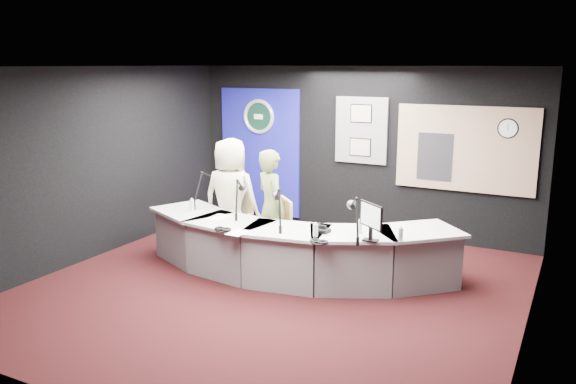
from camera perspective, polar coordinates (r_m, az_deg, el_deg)
The scene contains 33 objects.
ground at distance 7.53m, azimuth -1.47°, elevation -9.54°, with size 6.00×6.00×0.00m, color black.
ceiling at distance 6.98m, azimuth -1.60°, elevation 12.28°, with size 6.00×6.00×0.02m, color silver.
wall_back at distance 9.82m, azimuth 6.97°, elevation 4.07°, with size 6.00×0.02×2.80m, color black.
wall_front at distance 4.81m, azimuth -19.14°, elevation -5.48°, with size 6.00×0.02×2.80m, color black.
wall_left at distance 8.95m, azimuth -18.63°, elevation 2.68°, with size 0.02×6.00×2.80m, color black.
wall_right at distance 6.29m, azimuth 23.19°, elevation -1.65°, with size 0.02×6.00×2.80m, color black.
broadcast_desk at distance 7.88m, azimuth 0.13°, elevation -5.61°, with size 4.50×1.90×0.75m, color #B1B4B6, non-canonical shape.
backdrop_panel at distance 10.62m, azimuth -2.77°, elevation 3.96°, with size 1.60×0.05×2.30m, color navy.
agency_seal at distance 10.51m, azimuth -2.92°, elevation 7.44°, with size 0.63×0.63×0.07m, color silver.
seal_center at distance 10.51m, azimuth -2.90°, elevation 7.44°, with size 0.48×0.48×0.01m, color black.
pinboard at distance 9.73m, azimuth 7.24°, elevation 6.06°, with size 0.90×0.04×1.10m, color slate.
framed_photo_upper at distance 9.68m, azimuth 7.22°, elevation 7.69°, with size 0.34×0.02×0.27m, color gray.
framed_photo_lower at distance 9.74m, azimuth 7.13°, elevation 4.41°, with size 0.34×0.02×0.27m, color gray.
booth_window_frame at distance 9.31m, azimuth 17.09°, elevation 4.08°, with size 2.12×0.06×1.32m, color tan.
booth_glow at distance 9.30m, azimuth 17.07°, elevation 4.07°, with size 2.00×0.02×1.20m, color beige.
equipment_rack at distance 9.39m, azimuth 14.30°, elevation 3.39°, with size 0.55×0.02×0.75m, color black.
wall_clock at distance 9.16m, azimuth 20.90°, elevation 5.89°, with size 0.28×0.28×0.01m, color white.
armchair_left at distance 8.69m, azimuth -5.62°, elevation -3.08°, with size 0.56×0.56×1.00m, color #AB854E, non-canonical shape.
armchair_right at distance 8.26m, azimuth -1.64°, elevation -4.32°, with size 0.49×0.49×0.87m, color #AB854E, non-canonical shape.
draped_jacket at distance 8.89m, azimuth -5.03°, elevation -1.92°, with size 0.50×0.10×0.70m, color #696559.
person_man at distance 8.59m, azimuth -5.68°, elevation -0.58°, with size 0.87×0.57×1.78m, color beige.
person_woman at distance 8.16m, azimuth -1.66°, elevation -1.61°, with size 0.61×0.40×1.68m, color olive.
computer_monitor at distance 6.94m, azimuth 8.22°, elevation -2.29°, with size 0.48×0.03×0.32m, color black.
desk_phone at distance 7.31m, azimuth 3.42°, elevation -3.81°, with size 0.18×0.14×0.04m, color black.
headphones_near at distance 6.89m, azimuth 3.09°, elevation -4.91°, with size 0.22×0.22×0.04m, color black.
headphones_far at distance 7.43m, azimuth -6.46°, elevation -3.66°, with size 0.21×0.21×0.03m, color black.
paper_stack at distance 8.07m, azimuth -6.83°, elevation -2.48°, with size 0.22×0.32×0.00m, color white.
notepad at distance 7.31m, azimuth -5.01°, elevation -4.02°, with size 0.20×0.29×0.00m, color white.
boom_mic_a at distance 8.69m, azimuth -7.87°, elevation 0.59°, with size 0.21×0.73×0.60m, color black, non-canonical shape.
boom_mic_b at distance 8.09m, azimuth -4.87°, elevation -0.22°, with size 0.38×0.68×0.60m, color black, non-canonical shape.
boom_mic_c at distance 7.48m, azimuth -0.97°, elevation -1.23°, with size 0.46×0.64×0.60m, color black, non-canonical shape.
boom_mic_d at distance 7.05m, azimuth 6.59°, elevation -2.17°, with size 0.42×0.66×0.60m, color black, non-canonical shape.
water_bottles at distance 7.53m, azimuth -0.62°, elevation -2.79°, with size 3.17×0.47×0.18m, color silver, non-canonical shape.
Camera 1 is at (3.38, -6.11, 2.83)m, focal length 36.00 mm.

